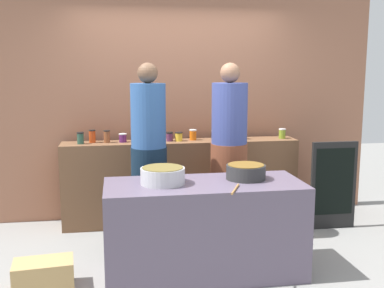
{
  "coord_description": "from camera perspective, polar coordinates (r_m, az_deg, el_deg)",
  "views": [
    {
      "loc": [
        -0.73,
        -4.05,
        1.79
      ],
      "look_at": [
        0.0,
        0.35,
        1.05
      ],
      "focal_mm": 42.99,
      "sensor_mm": 36.0,
      "label": 1
    }
  ],
  "objects": [
    {
      "name": "preserve_jar_2",
      "position": [
        5.22,
        -10.52,
        0.92
      ],
      "size": [
        0.07,
        0.07,
        0.14
      ],
      "color": "brown",
      "rests_on": "display_shelf"
    },
    {
      "name": "preserve_jar_9",
      "position": [
        5.39,
        3.66,
        1.18
      ],
      "size": [
        0.08,
        0.08,
        0.11
      ],
      "color": "gold",
      "rests_on": "display_shelf"
    },
    {
      "name": "storefront_wall",
      "position": [
        5.55,
        -1.87,
        6.43
      ],
      "size": [
        4.8,
        0.12,
        3.0
      ],
      "primitive_type": "cube",
      "color": "#9C654C",
      "rests_on": "ground"
    },
    {
      "name": "display_shelf",
      "position": [
        5.36,
        -1.32,
        -4.71
      ],
      "size": [
        2.7,
        0.36,
        0.96
      ],
      "primitive_type": "cube",
      "color": "brown",
      "rests_on": "ground"
    },
    {
      "name": "preserve_jar_5",
      "position": [
        5.25,
        -2.8,
        0.94
      ],
      "size": [
        0.08,
        0.08,
        0.11
      ],
      "color": "#512849",
      "rests_on": "display_shelf"
    },
    {
      "name": "preserve_jar_8",
      "position": [
        5.27,
        2.87,
        1.07
      ],
      "size": [
        0.09,
        0.09,
        0.12
      ],
      "color": "#40255E",
      "rests_on": "display_shelf"
    },
    {
      "name": "preserve_jar_12",
      "position": [
        5.55,
        11.12,
        1.29
      ],
      "size": [
        0.08,
        0.08,
        0.12
      ],
      "color": "olive",
      "rests_on": "display_shelf"
    },
    {
      "name": "prep_table",
      "position": [
        4.06,
        1.53,
        -10.45
      ],
      "size": [
        1.7,
        0.7,
        0.82
      ],
      "primitive_type": "cube",
      "color": "#5D5165",
      "rests_on": "ground"
    },
    {
      "name": "cook_with_tongs",
      "position": [
        4.58,
        -5.35,
        -2.59
      ],
      "size": [
        0.36,
        0.36,
        1.84
      ],
      "color": "#0F2031",
      "rests_on": "ground"
    },
    {
      "name": "preserve_jar_7",
      "position": [
        5.32,
        0.12,
        1.16
      ],
      "size": [
        0.08,
        0.08,
        0.12
      ],
      "color": "orange",
      "rests_on": "display_shelf"
    },
    {
      "name": "bread_crate",
      "position": [
        4.08,
        -17.92,
        -15.22
      ],
      "size": [
        0.5,
        0.33,
        0.24
      ],
      "primitive_type": "cube",
      "rotation": [
        0.0,
        0.0,
        0.1
      ],
      "color": "tan",
      "rests_on": "ground"
    },
    {
      "name": "preserve_jar_1",
      "position": [
        5.26,
        -12.28,
        0.95
      ],
      "size": [
        0.08,
        0.08,
        0.14
      ],
      "color": "#B83C15",
      "rests_on": "display_shelf"
    },
    {
      "name": "wooden_spoon",
      "position": [
        3.71,
        5.39,
        -5.6
      ],
      "size": [
        0.14,
        0.28,
        0.02
      ],
      "primitive_type": "cylinder",
      "rotation": [
        1.57,
        0.0,
        5.85
      ],
      "color": "#9E703D",
      "rests_on": "prep_table"
    },
    {
      "name": "preserve_jar_10",
      "position": [
        5.4,
        5.02,
        1.39
      ],
      "size": [
        0.08,
        0.08,
        0.15
      ],
      "color": "#33462D",
      "rests_on": "display_shelf"
    },
    {
      "name": "preserve_jar_0",
      "position": [
        5.19,
        -13.68,
        0.72
      ],
      "size": [
        0.08,
        0.08,
        0.13
      ],
      "color": "#2A4C3C",
      "rests_on": "display_shelf"
    },
    {
      "name": "ground",
      "position": [
        4.48,
        0.75,
        -14.1
      ],
      "size": [
        12.0,
        12.0,
        0.0
      ],
      "primitive_type": "plane",
      "color": "gray"
    },
    {
      "name": "preserve_jar_11",
      "position": [
        5.42,
        6.09,
        1.38
      ],
      "size": [
        0.08,
        0.08,
        0.15
      ],
      "color": "#431149",
      "rests_on": "display_shelf"
    },
    {
      "name": "cooking_pot_left",
      "position": [
        3.89,
        -3.66,
        -3.94
      ],
      "size": [
        0.38,
        0.38,
        0.14
      ],
      "color": "#B7B7BC",
      "rests_on": "prep_table"
    },
    {
      "name": "cook_in_cap",
      "position": [
        4.81,
        4.6,
        -2.03
      ],
      "size": [
        0.38,
        0.38,
        1.84
      ],
      "color": "brown",
      "rests_on": "ground"
    },
    {
      "name": "preserve_jar_4",
      "position": [
        5.25,
        -5.49,
        1.0
      ],
      "size": [
        0.07,
        0.07,
        0.12
      ],
      "color": "orange",
      "rests_on": "display_shelf"
    },
    {
      "name": "chalkboard_sign",
      "position": [
        5.38,
        17.14,
        -4.89
      ],
      "size": [
        0.53,
        0.05,
        0.99
      ],
      "color": "black",
      "rests_on": "ground"
    },
    {
      "name": "preserve_jar_3",
      "position": [
        5.23,
        -8.58,
        0.77
      ],
      "size": [
        0.09,
        0.09,
        0.1
      ],
      "color": "#521F57",
      "rests_on": "display_shelf"
    },
    {
      "name": "preserve_jar_6",
      "position": [
        5.25,
        -1.66,
        0.94
      ],
      "size": [
        0.09,
        0.09,
        0.1
      ],
      "color": "gold",
      "rests_on": "display_shelf"
    },
    {
      "name": "cooking_pot_center",
      "position": [
        4.08,
        6.69,
        -3.45
      ],
      "size": [
        0.35,
        0.35,
        0.13
      ],
      "color": "#2D2D2D",
      "rests_on": "prep_table"
    }
  ]
}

